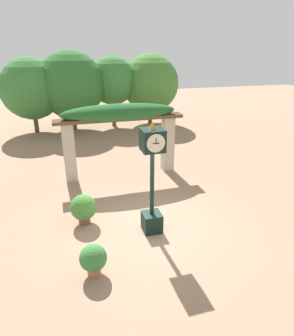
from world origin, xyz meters
name	(u,v)px	position (x,y,z in m)	size (l,w,h in m)	color
ground_plane	(150,227)	(0.00, 0.00, 0.00)	(60.00, 60.00, 0.00)	#9E7A60
pedestal_clock	(152,177)	(0.00, -0.20, 1.76)	(0.60, 0.65, 3.35)	black
pergola	(120,121)	(0.00, 4.26, 2.37)	(5.27, 1.07, 3.06)	#BCB299
potted_plant_near_left	(93,259)	(-1.90, -1.59, 0.45)	(0.67, 0.67, 0.81)	#B26B4C
potted_plant_near_right	(83,208)	(-1.91, 0.78, 0.54)	(0.81, 0.81, 0.97)	brown
tree_line	(91,85)	(-0.16, 12.64, 2.86)	(11.57, 4.44, 5.01)	brown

